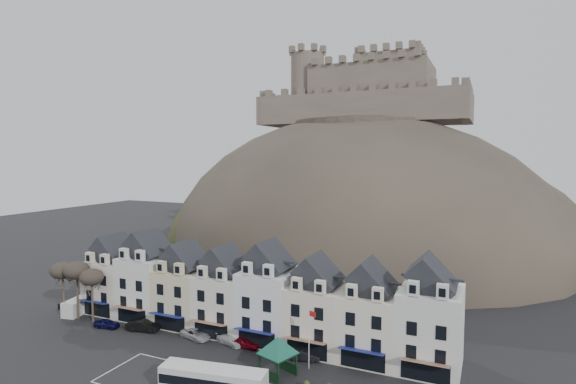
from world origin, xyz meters
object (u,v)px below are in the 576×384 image
Objects in this scene: car_maroon at (246,342)px; car_charcoal at (304,355)px; white_van at (78,306)px; bus at (213,381)px; flagpole at (310,335)px; car_white at (231,340)px; car_silver at (196,334)px; bus_shelter at (278,346)px; car_black at (143,326)px; car_navy at (107,324)px.

car_maroon is 8.10m from car_charcoal.
white_van is at bearing 88.25° from car_maroon.
flagpole reaches higher than bus.
car_maroon is (2.31, -0.07, 0.04)m from car_white.
car_charcoal is (15.60, 0.06, -0.01)m from car_silver.
flagpole reaches higher than car_maroon.
car_silver is (-14.38, 4.65, -2.82)m from bus_shelter.
bus_shelter reaches higher than bus.
car_white is at bearing -96.29° from car_black.
car_maroon reaches higher than car_white.
car_silver is (8.17, 0.90, -0.13)m from car_black.
white_van is 1.16× the size of car_black.
car_white is (-11.73, 2.02, -3.41)m from flagpole.
car_black is at bearing 78.85° from car_charcoal.
car_silver is 5.21m from car_white.
flagpole is at bearing 46.22° from bus.
car_black is (5.45, 1.24, 0.14)m from car_navy.
car_silver is (-16.93, 1.66, -3.39)m from flagpole.
white_van is 1.27× the size of car_white.
white_van is at bearing 105.61° from car_white.
car_black is at bearing -170.64° from bus_shelter.
car_white is (-5.16, 11.68, -1.09)m from bus.
bus_shelter is 8.91m from car_maroon.
flagpole is 1.58× the size of car_silver.
car_white is 2.31m from car_maroon.
white_van is at bearing 76.07° from car_charcoal.
car_charcoal is at bearing 94.25° from bus_shelter.
car_navy is at bearing -166.32° from bus_shelter.
bus is at bearing -131.03° from car_black.
flagpole is at bearing -84.18° from car_white.
car_maroon is (7.51, 0.29, 0.03)m from car_silver.
bus_shelter reaches higher than car_white.
flagpole is at bearing -82.17° from car_silver.
white_van is 1.39× the size of car_maroon.
white_van is 1.20× the size of car_silver.
white_van reaches higher than car_white.
flagpole is at bearing -15.15° from white_van.
car_black reaches higher than car_maroon.
bus_shelter is at bearing -104.36° from car_navy.
car_maroon reaches higher than car_charcoal.
car_silver is 7.51m from car_maroon.
white_van is at bearing 177.04° from flagpole.
car_charcoal is (29.22, 2.20, -0.00)m from car_navy.
white_van is 37.78m from car_charcoal.
car_maroon is at bearing -92.66° from car_navy.
flagpole reaches higher than car_charcoal.
bus is 25.70m from car_navy.
bus is 2.43× the size of car_black.
car_white is 1.10× the size of car_maroon.
bus is at bearing -124.24° from flagpole.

